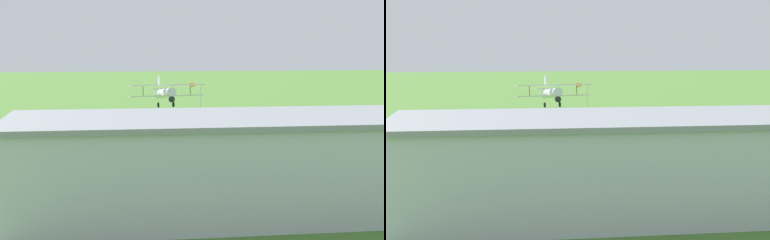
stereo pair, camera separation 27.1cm
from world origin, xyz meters
TOP-DOWN VIEW (x-y plane):
  - ground_plane at (0.00, 0.00)m, footprint 400.00×400.00m
  - hangar at (3.10, 41.82)m, footprint 36.71×12.31m
  - biplane at (7.03, 7.34)m, footprint 9.40×7.76m
  - person_walking_on_apron at (21.38, 28.12)m, footprint 0.53×0.53m
  - person_near_hangar_door at (18.17, 27.69)m, footprint 0.50×0.50m
  - windsock at (2.60, 3.29)m, footprint 1.47×1.01m

SIDE VIEW (x-z plane):
  - ground_plane at x=0.00m, z-range 0.00..0.00m
  - person_near_hangar_door at x=18.17m, z-range 0.00..1.64m
  - person_walking_on_apron at x=21.38m, z-range 0.00..1.68m
  - hangar at x=3.10m, z-range 0.01..6.82m
  - biplane at x=7.03m, z-range 3.98..7.79m
  - windsock at x=2.60m, z-range 2.58..9.45m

